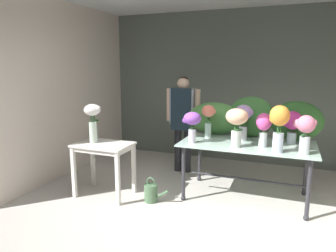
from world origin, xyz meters
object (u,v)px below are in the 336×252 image
vase_magenta_hydrangea (293,124)px  vase_white_roses_tall (93,118)px  display_table_glass (247,151)px  watering_can (151,193)px  vase_lilac_freesia (244,117)px  vase_sunset_anemones (279,123)px  side_table_white (103,151)px  vase_peach_lilies (237,121)px  florist (183,114)px  vase_coral_roses (208,117)px  vase_fuchsia_tulips (264,127)px  vase_rosy_carnations (305,130)px  vase_violet_peonies (192,122)px

vase_magenta_hydrangea → vase_white_roses_tall: bearing=-162.0°
display_table_glass → watering_can: bearing=-152.7°
vase_lilac_freesia → vase_sunset_anemones: bearing=-44.9°
side_table_white → vase_peach_lilies: bearing=11.0°
florist → vase_magenta_hydrangea: florist is taller
vase_coral_roses → vase_fuchsia_tulips: size_ratio=1.08×
vase_sunset_anemones → watering_can: 1.88m
vase_coral_roses → vase_rosy_carnations: bearing=-18.9°
vase_peach_lilies → watering_can: 1.48m
vase_violet_peonies → vase_magenta_hydrangea: (1.25, 0.48, -0.01)m
vase_lilac_freesia → watering_can: bearing=-146.3°
vase_magenta_hydrangea → vase_lilac_freesia: bearing=-172.6°
watering_can → side_table_white: bearing=-177.2°
side_table_white → vase_sunset_anemones: (2.27, 0.28, 0.50)m
vase_peach_lilies → vase_rosy_carnations: (0.80, -0.03, -0.05)m
vase_lilac_freesia → vase_rosy_carnations: (0.77, -0.45, -0.04)m
florist → watering_can: size_ratio=4.64×
display_table_glass → vase_peach_lilies: size_ratio=3.49×
vase_rosy_carnations → vase_fuchsia_tulips: size_ratio=1.06×
side_table_white → vase_violet_peonies: vase_violet_peonies is taller
vase_sunset_anemones → vase_peach_lilies: (-0.51, 0.06, -0.02)m
vase_fuchsia_tulips → vase_white_roses_tall: bearing=-167.9°
vase_lilac_freesia → vase_white_roses_tall: bearing=-158.8°
vase_violet_peonies → vase_lilac_freesia: 0.73m
florist → watering_can: florist is taller
side_table_white → vase_rosy_carnations: size_ratio=1.68×
display_table_glass → vase_lilac_freesia: (-0.08, 0.12, 0.44)m
vase_sunset_anemones → watering_can: bearing=-171.0°
vase_lilac_freesia → vase_rosy_carnations: vase_lilac_freesia is taller
side_table_white → vase_rosy_carnations: vase_rosy_carnations is taller
vase_white_roses_tall → vase_rosy_carnations: bearing=6.5°
florist → vase_magenta_hydrangea: size_ratio=3.79×
florist → vase_lilac_freesia: size_ratio=3.28×
vase_sunset_anemones → vase_magenta_hydrangea: size_ratio=1.32×
display_table_glass → florist: 1.42m
vase_lilac_freesia → vase_coral_roses: (-0.49, -0.01, -0.02)m
vase_fuchsia_tulips → watering_can: (-1.37, -0.45, -0.93)m
display_table_glass → vase_rosy_carnations: size_ratio=3.77×
display_table_glass → side_table_white: (-1.87, -0.63, -0.03)m
vase_coral_roses → vase_peach_lilies: 0.61m
vase_coral_roses → vase_rosy_carnations: size_ratio=1.02×
side_table_white → vase_rosy_carnations: (2.56, 0.31, 0.43)m
vase_lilac_freesia → florist: bearing=150.8°
vase_lilac_freesia → vase_fuchsia_tulips: vase_lilac_freesia is taller
side_table_white → florist: florist is taller
florist → vase_sunset_anemones: 1.91m
vase_lilac_freesia → vase_magenta_hydrangea: bearing=7.4°
vase_sunset_anemones → vase_fuchsia_tulips: bearing=132.6°
vase_magenta_hydrangea → vase_rosy_carnations: vase_rosy_carnations is taller
vase_peach_lilies → vase_coral_roses: bearing=139.3°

